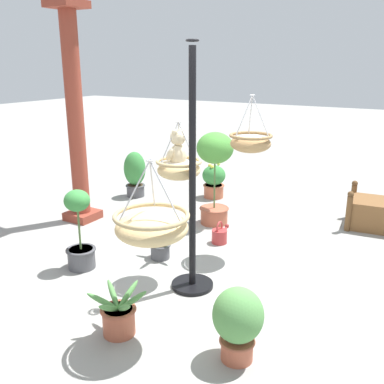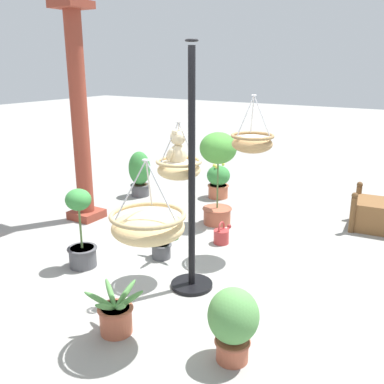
{
  "view_description": "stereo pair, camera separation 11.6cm",
  "coord_description": "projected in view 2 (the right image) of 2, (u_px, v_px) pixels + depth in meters",
  "views": [
    {
      "loc": [
        -3.77,
        -2.11,
        2.27
      ],
      "look_at": [
        -0.04,
        0.08,
        0.97
      ],
      "focal_mm": 40.39,
      "sensor_mm": 36.0,
      "label": 1
    },
    {
      "loc": [
        -3.71,
        -2.21,
        2.27
      ],
      "look_at": [
        -0.04,
        0.08,
        0.97
      ],
      "focal_mm": 40.39,
      "sensor_mm": 36.0,
      "label": 2
    }
  ],
  "objects": [
    {
      "name": "hanging_basket_right_low",
      "position": [
        252.0,
        142.0,
        4.94
      ],
      "size": [
        0.5,
        0.5,
        0.66
      ],
      "color": "#A37F51"
    },
    {
      "name": "ground_plane",
      "position": [
        200.0,
        276.0,
        4.79
      ],
      "size": [
        40.0,
        40.0,
        0.0
      ],
      "primitive_type": "plane",
      "color": "gray"
    },
    {
      "name": "potted_plant_broad_leaf",
      "position": [
        140.0,
        173.0,
        7.56
      ],
      "size": [
        0.38,
        0.38,
        0.8
      ],
      "color": "#4C4C51",
      "rests_on": "ground"
    },
    {
      "name": "greenhouse_pillar_far_back",
      "position": [
        80.0,
        120.0,
        6.15
      ],
      "size": [
        0.45,
        0.45,
        3.06
      ],
      "color": "brown",
      "rests_on": "ground"
    },
    {
      "name": "hanging_basket_with_teddy",
      "position": [
        179.0,
        168.0,
        4.46
      ],
      "size": [
        0.48,
        0.48,
        0.6
      ],
      "color": "tan"
    },
    {
      "name": "potted_plant_flowering_red",
      "position": [
        116.0,
        315.0,
        3.74
      ],
      "size": [
        0.54,
        0.49,
        0.42
      ],
      "color": "#AD563D",
      "rests_on": "ground"
    },
    {
      "name": "watering_can",
      "position": [
        222.0,
        236.0,
        5.63
      ],
      "size": [
        0.35,
        0.2,
        0.3
      ],
      "color": "#B23333",
      "rests_on": "ground"
    },
    {
      "name": "potted_plant_tall_leafy",
      "position": [
        81.0,
        232.0,
        4.9
      ],
      "size": [
        0.34,
        0.34,
        0.93
      ],
      "color": "#4C4C51",
      "rests_on": "ground"
    },
    {
      "name": "potted_plant_bushy_green",
      "position": [
        218.0,
        167.0,
        6.11
      ],
      "size": [
        0.52,
        0.52,
        1.35
      ],
      "color": "#AD563D",
      "rests_on": "ground"
    },
    {
      "name": "hanging_basket_left_high",
      "position": [
        148.0,
        226.0,
        3.42
      ],
      "size": [
        0.61,
        0.61,
        0.67
      ],
      "color": "tan"
    },
    {
      "name": "potted_plant_trailing_ivy",
      "position": [
        218.0,
        181.0,
        7.49
      ],
      "size": [
        0.4,
        0.4,
        0.6
      ],
      "color": "#BC6042",
      "rests_on": "ground"
    },
    {
      "name": "potted_plant_small_succulent",
      "position": [
        233.0,
        321.0,
        3.34
      ],
      "size": [
        0.4,
        0.4,
        0.62
      ],
      "color": "#AD563D",
      "rests_on": "ground"
    },
    {
      "name": "teddy_bear",
      "position": [
        177.0,
        151.0,
        4.42
      ],
      "size": [
        0.28,
        0.25,
        0.41
      ],
      "color": "beige"
    },
    {
      "name": "potted_plant_fern_front",
      "position": [
        161.0,
        247.0,
        5.19
      ],
      "size": [
        0.54,
        0.52,
        0.35
      ],
      "color": "#4C4C51",
      "rests_on": "ground"
    },
    {
      "name": "display_pole_central",
      "position": [
        192.0,
        218.0,
        4.34
      ],
      "size": [
        0.44,
        0.44,
        2.47
      ],
      "color": "black",
      "rests_on": "ground"
    }
  ]
}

